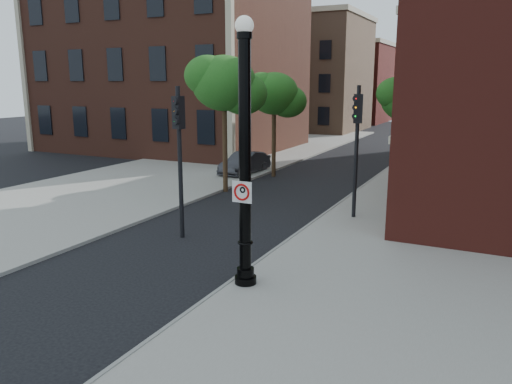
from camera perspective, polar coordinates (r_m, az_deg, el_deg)
The scene contains 16 objects.
ground at distance 14.24m, azimuth -11.50°, elevation -9.83°, with size 120.00×120.00×0.00m, color black.
sidewalk_right at distance 21.12m, azimuth 19.38°, elevation -2.73°, with size 8.00×60.00×0.12m, color gray.
sidewalk_left at distance 33.57m, azimuth -5.00°, elevation 3.37°, with size 10.00×50.00×0.12m, color gray.
curb_edge at distance 21.89m, azimuth 9.10°, elevation -1.62°, with size 0.10×60.00×0.14m, color gray.
victorian_building at distance 42.12m, azimuth -9.38°, elevation 16.95°, with size 18.60×14.60×17.95m.
bg_building_tan_a at distance 57.97m, azimuth 5.97°, elevation 13.06°, with size 12.00×12.00×12.00m, color #88634A.
bg_building_red at distance 71.26m, azimuth 9.96°, elevation 12.02°, with size 12.00×12.00×10.00m, color maroon.
lamppost at distance 12.60m, azimuth -1.26°, elevation 2.58°, with size 0.58×0.58×6.88m.
no_parking_sign at distance 12.55m, azimuth -1.61°, elevation 0.01°, with size 0.55×0.06×0.55m.
parked_car at distance 29.43m, azimuth -1.28°, elevation 3.31°, with size 1.39×3.99×1.31m, color #2C2B30.
traffic_signal_left at distance 17.07m, azimuth -8.80°, elevation 6.17°, with size 0.37×0.45×5.21m.
traffic_signal_right at distance 19.54m, azimuth 11.46°, elevation 6.88°, with size 0.40×0.46×5.22m.
utility_pole at distance 18.20m, azimuth 15.08°, elevation 2.55°, with size 0.09×0.09×4.68m, color #999999.
street_tree_a at distance 24.38m, azimuth -3.51°, elevation 12.15°, with size 3.66×3.31×6.60m.
street_tree_b at distance 28.40m, azimuth 2.20°, elevation 11.05°, with size 3.26×2.95×5.88m.
street_tree_c at distance 26.89m, azimuth 16.97°, elevation 9.97°, with size 3.10×2.81×5.59m.
Camera 1 is at (8.20, -10.33, 5.34)m, focal length 35.00 mm.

